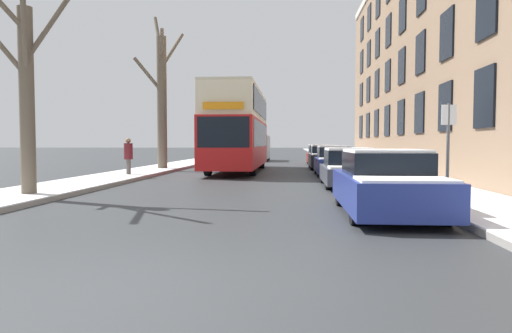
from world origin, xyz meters
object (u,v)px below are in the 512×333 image
at_px(parked_car_1, 348,169).
at_px(bare_tree_left_1, 162,96).
at_px(double_decker_bus, 238,126).
at_px(bare_tree_left_0, 26,88).
at_px(parked_car_2, 334,162).
at_px(oncoming_van, 257,147).
at_px(street_sign_post, 448,150).
at_px(parked_car_0, 386,184).
at_px(parked_car_3, 325,157).
at_px(parked_car_4, 319,155).
at_px(pedestrian_left_sidewalk, 128,156).

bearing_deg(parked_car_1, bare_tree_left_1, 137.18).
distance_m(double_decker_bus, parked_car_1, 9.97).
distance_m(bare_tree_left_0, parked_car_2, 14.01).
relative_size(oncoming_van, street_sign_post, 2.17).
xyz_separation_m(bare_tree_left_0, double_decker_bus, (4.29, 13.05, -0.56)).
height_order(bare_tree_left_1, parked_car_1, bare_tree_left_1).
height_order(bare_tree_left_0, bare_tree_left_1, bare_tree_left_1).
distance_m(parked_car_0, parked_car_2, 12.15).
relative_size(double_decker_bus, parked_car_2, 2.70).
height_order(parked_car_3, street_sign_post, street_sign_post).
xyz_separation_m(parked_car_1, parked_car_4, (0.00, 17.25, 0.04)).
bearing_deg(double_decker_bus, parked_car_3, 32.16).
xyz_separation_m(parked_car_2, parked_car_4, (0.00, 11.61, 0.01)).
bearing_deg(parked_car_1, parked_car_0, -90.00).
height_order(parked_car_0, parked_car_2, parked_car_2).
bearing_deg(parked_car_4, pedestrian_left_sidewalk, -124.07).
xyz_separation_m(double_decker_bus, parked_car_3, (4.96, 3.12, -1.80)).
relative_size(bare_tree_left_1, oncoming_van, 1.70).
bearing_deg(parked_car_3, parked_car_0, -90.00).
bearing_deg(street_sign_post, bare_tree_left_1, 125.68).
distance_m(parked_car_2, oncoming_van, 18.86).
height_order(double_decker_bus, parked_car_3, double_decker_bus).
distance_m(parked_car_3, parked_car_4, 5.68).
xyz_separation_m(parked_car_0, parked_car_2, (0.00, 12.15, 0.00)).
bearing_deg(parked_car_3, street_sign_post, -85.55).
height_order(bare_tree_left_0, oncoming_van, bare_tree_left_0).
bearing_deg(street_sign_post, parked_car_0, -169.92).
relative_size(parked_car_4, oncoming_van, 0.82).
distance_m(bare_tree_left_0, parked_car_3, 18.78).
height_order(parked_car_1, parked_car_2, parked_car_2).
height_order(double_decker_bus, parked_car_4, double_decker_bus).
bearing_deg(bare_tree_left_1, parked_car_0, -58.43).
xyz_separation_m(bare_tree_left_1, double_decker_bus, (4.34, -0.17, -1.70)).
height_order(bare_tree_left_1, double_decker_bus, bare_tree_left_1).
bearing_deg(double_decker_bus, oncoming_van, 90.35).
relative_size(bare_tree_left_0, parked_car_4, 1.47).
xyz_separation_m(oncoming_van, street_sign_post, (6.44, -30.07, 0.19)).
distance_m(bare_tree_left_1, parked_car_2, 10.38).
bearing_deg(double_decker_bus, parked_car_0, -71.65).
relative_size(bare_tree_left_1, street_sign_post, 3.69).
height_order(parked_car_2, street_sign_post, street_sign_post).
bearing_deg(parked_car_4, parked_car_3, -90.00).
xyz_separation_m(bare_tree_left_1, parked_car_2, (9.30, -2.98, -3.53)).
bearing_deg(parked_car_0, parked_car_3, 90.00).
height_order(parked_car_0, parked_car_3, parked_car_3).
bearing_deg(oncoming_van, bare_tree_left_1, -105.62).
relative_size(bare_tree_left_0, double_decker_bus, 0.56).
relative_size(bare_tree_left_0, street_sign_post, 2.61).
relative_size(parked_car_3, parked_car_4, 1.05).
relative_size(double_decker_bus, parked_car_0, 2.52).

